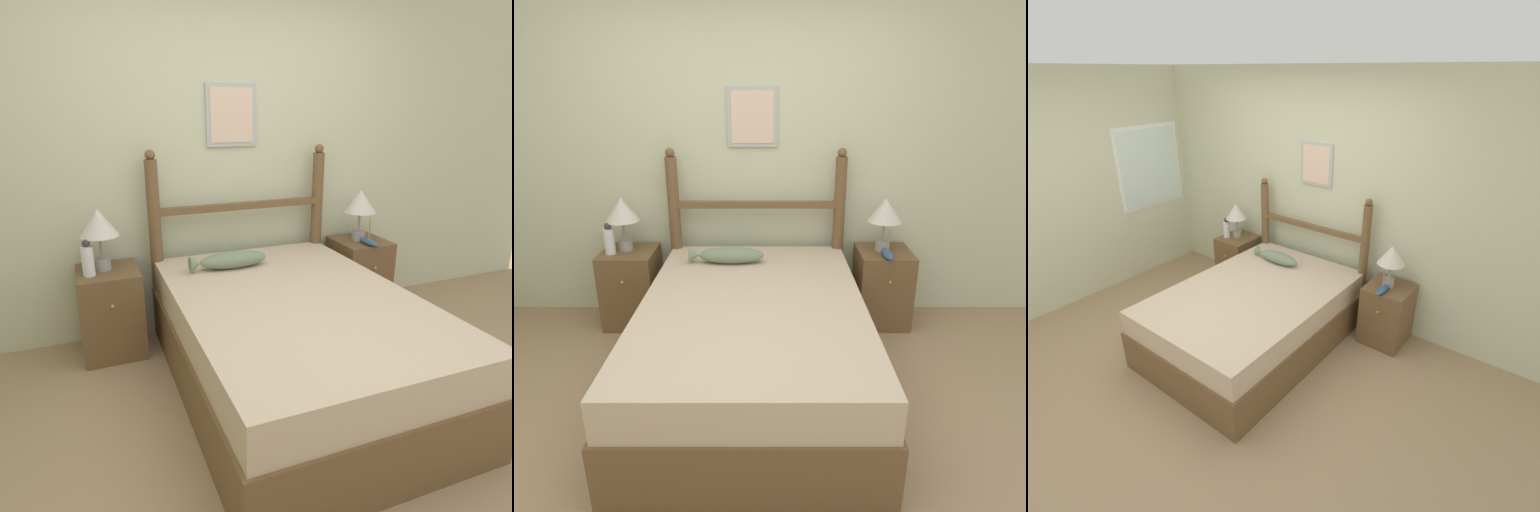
# 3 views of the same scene
# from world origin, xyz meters

# --- Properties ---
(ground_plane) EXTENTS (16.00, 16.00, 0.00)m
(ground_plane) POSITION_xyz_m (0.00, 0.00, 0.00)
(ground_plane) COLOR #9E7F5B
(wall_back) EXTENTS (6.40, 0.08, 2.55)m
(wall_back) POSITION_xyz_m (0.00, 1.73, 1.28)
(wall_back) COLOR beige
(wall_back) RESTS_ON ground_plane
(wall_left) EXTENTS (0.08, 6.40, 2.55)m
(wall_left) POSITION_xyz_m (-2.13, 0.02, 1.28)
(wall_left) COLOR beige
(wall_left) RESTS_ON ground_plane
(bed) EXTENTS (1.39, 2.01, 0.60)m
(bed) POSITION_xyz_m (0.11, 0.62, 0.30)
(bed) COLOR brown
(bed) RESTS_ON ground_plane
(headboard) EXTENTS (1.39, 0.09, 1.39)m
(headboard) POSITION_xyz_m (0.11, 1.58, 0.73)
(headboard) COLOR brown
(headboard) RESTS_ON ground_plane
(nightstand_left) EXTENTS (0.41, 0.45, 0.61)m
(nightstand_left) POSITION_xyz_m (-0.90, 1.46, 0.31)
(nightstand_left) COLOR brown
(nightstand_left) RESTS_ON ground_plane
(nightstand_right) EXTENTS (0.41, 0.45, 0.61)m
(nightstand_right) POSITION_xyz_m (1.11, 1.46, 0.31)
(nightstand_right) COLOR brown
(nightstand_right) RESTS_ON ground_plane
(table_lamp_left) EXTENTS (0.26, 0.26, 0.42)m
(table_lamp_left) POSITION_xyz_m (-0.92, 1.48, 0.92)
(table_lamp_left) COLOR gray
(table_lamp_left) RESTS_ON nightstand_left
(table_lamp_right) EXTENTS (0.26, 0.26, 0.42)m
(table_lamp_right) POSITION_xyz_m (1.09, 1.46, 0.92)
(table_lamp_right) COLOR gray
(table_lamp_right) RESTS_ON nightstand_right
(bottle) EXTENTS (0.08, 0.08, 0.25)m
(bottle) POSITION_xyz_m (-1.02, 1.39, 0.72)
(bottle) COLOR white
(bottle) RESTS_ON nightstand_left
(model_boat) EXTENTS (0.07, 0.24, 0.22)m
(model_boat) POSITION_xyz_m (1.10, 1.32, 0.64)
(model_boat) COLOR #335684
(model_boat) RESTS_ON nightstand_right
(fish_pillow) EXTENTS (0.55, 0.16, 0.12)m
(fish_pillow) POSITION_xyz_m (-0.10, 1.23, 0.66)
(fish_pillow) COLOR gray
(fish_pillow) RESTS_ON bed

